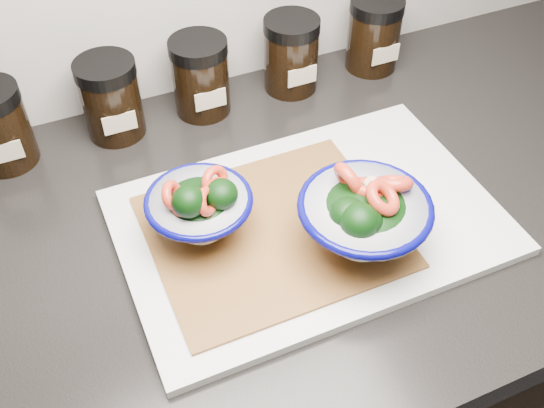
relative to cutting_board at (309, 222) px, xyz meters
name	(u,v)px	position (x,y,z in m)	size (l,w,h in m)	color
cabinet	(291,391)	(0.00, 0.03, -0.48)	(3.43, 0.58, 0.86)	black
countertop	(298,219)	(0.00, 0.03, -0.03)	(3.50, 0.60, 0.04)	black
cutting_board	(309,222)	(0.00, 0.00, 0.00)	(0.45, 0.30, 0.01)	silver
bamboo_mat	(272,231)	(-0.05, 0.00, 0.01)	(0.28, 0.24, 0.00)	#9D632F
bowl_left	(200,209)	(-0.13, 0.03, 0.05)	(0.12, 0.12, 0.09)	white
bowl_right	(364,218)	(0.03, -0.06, 0.06)	(0.15, 0.15, 0.11)	white
spice_jar_b	(111,99)	(-0.17, 0.27, 0.05)	(0.08, 0.08, 0.11)	black
spice_jar_c	(201,77)	(-0.04, 0.27, 0.05)	(0.08, 0.08, 0.11)	black
spice_jar_d	(291,54)	(0.10, 0.27, 0.05)	(0.08, 0.08, 0.11)	black
spice_jar_e	(374,34)	(0.24, 0.27, 0.05)	(0.08, 0.08, 0.11)	black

